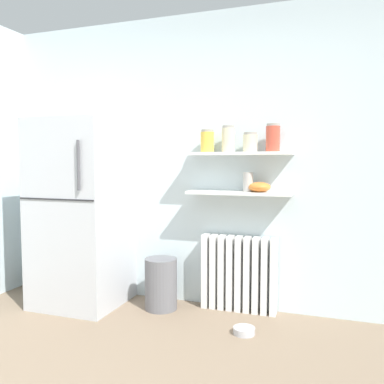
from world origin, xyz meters
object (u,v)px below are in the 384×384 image
Objects in this scene: storage_jar_3 at (273,138)px; trash_bin at (161,284)px; vase at (248,182)px; storage_jar_0 at (207,141)px; storage_jar_1 at (228,139)px; refrigerator at (82,213)px; storage_jar_2 at (250,142)px; shelf_bowl at (259,187)px; pet_food_bowl at (244,331)px; radiator at (239,274)px.

storage_jar_3 reaches higher than trash_bin.
storage_jar_0 is at bearing 180.00° from vase.
storage_jar_1 reaches higher than trash_bin.
refrigerator is at bearing -167.63° from storage_jar_0.
storage_jar_0 is 0.37m from storage_jar_2.
trash_bin is (-0.83, -0.16, -0.86)m from shelf_bowl.
storage_jar_0 reaches higher than vase.
pet_food_bowl is at bearing -6.98° from refrigerator.
trash_bin is at bearing -168.28° from storage_jar_2.
shelf_bowl reaches higher than pet_food_bowl.
storage_jar_2 is at bearing -17.81° from radiator.
storage_jar_1 is 1.39m from trash_bin.
storage_jar_1 is at bearing -180.00° from storage_jar_2.
storage_jar_0 is 0.85× the size of storage_jar_3.
radiator is 4.04× the size of storage_jar_2.
storage_jar_1 reaches higher than shelf_bowl.
storage_jar_1 reaches higher than storage_jar_0.
storage_jar_2 is 0.33m from vase.
storage_jar_3 reaches higher than storage_jar_0.
shelf_bowl is (0.08, 0.00, -0.37)m from storage_jar_2.
storage_jar_0 is 0.50m from vase.
radiator is at bearing 11.13° from refrigerator.
shelf_bowl is at bearing 10.59° from trash_bin.
radiator is at bearing 107.59° from pet_food_bowl.
storage_jar_0 is at bearing 22.50° from trash_bin.
storage_jar_2 is at bearing 0.00° from storage_jar_1.
storage_jar_1 is at bearing 15.45° from trash_bin.
refrigerator is 1.51m from radiator.
storage_jar_2 reaches higher than radiator.
refrigerator is at bearing -168.87° from radiator.
radiator is at bearing 17.81° from storage_jar_1.
vase is at bearing 9.42° from refrigerator.
refrigerator reaches higher than pet_food_bowl.
refrigerator is at bearing -169.37° from storage_jar_1.
storage_jar_1 is 1.36× the size of vase.
storage_jar_3 reaches higher than storage_jar_1.
radiator is 3.98× the size of pet_food_bowl.
trash_bin is at bearing -164.55° from storage_jar_1.
storage_jar_0 is 0.87× the size of storage_jar_1.
storage_jar_1 is 0.37m from storage_jar_3.
radiator is 0.57m from pet_food_bowl.
storage_jar_3 is at bearing 72.87° from pet_food_bowl.
storage_jar_2 is 0.38m from shelf_bowl.
storage_jar_3 reaches higher than shelf_bowl.
pet_food_bowl is at bearing -107.13° from storage_jar_3.
storage_jar_0 reaches higher than pet_food_bowl.
storage_jar_1 is at bearing 119.02° from pet_food_bowl.
radiator is at bearing 15.79° from trash_bin.
trash_bin is at bearing 6.87° from refrigerator.
trash_bin is 2.73× the size of pet_food_bowl.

